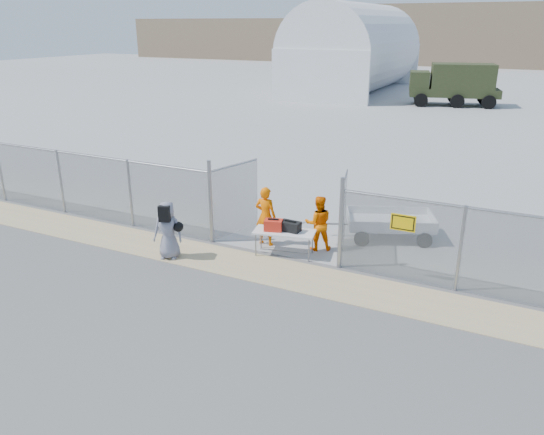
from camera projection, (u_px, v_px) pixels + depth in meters
The scene contains 14 objects.
ground at pixel (237, 283), 13.37m from camera, with size 160.00×160.00×0.00m, color #555252.
tarmac_inside at pixel (463, 95), 48.75m from camera, with size 160.00×80.00×0.01m, color #9C9C9C.
dirt_strip at pixel (256, 267), 14.21m from camera, with size 44.00×1.60×0.01m, color tan.
distant_hills at pixel (538, 36), 75.47m from camera, with size 140.00×6.00×9.00m, color #7F684F, non-canonical shape.
chain_link_fence at pixel (272, 218), 14.68m from camera, with size 40.00×0.20×2.20m, color gray, non-canonical shape.
quonset_hangar at pixel (355, 48), 49.83m from camera, with size 9.00×18.00×8.00m, color silver, non-canonical shape.
folding_table at pixel (284, 243), 14.87m from camera, with size 1.70×0.71×0.72m, color white, non-canonical shape.
orange_bag at pixel (273, 225), 14.74m from camera, with size 0.50×0.33×0.31m, color red.
black_duffel at pixel (290, 226), 14.71m from camera, with size 0.57×0.33×0.27m, color black.
security_worker_left at pixel (266, 216), 15.40m from camera, with size 0.65×0.43×1.77m, color #FF6B00.
security_worker_right at pixel (318, 223), 15.09m from camera, with size 0.78×0.61×1.61m, color #FF6B00.
visitor at pixel (168, 230), 14.54m from camera, with size 0.80×0.52×1.64m, color gray.
utility_trailer at pixel (390, 225), 16.08m from camera, with size 3.32×1.71×0.81m, color white, non-canonical shape.
military_truck at pixel (455, 85), 41.62m from camera, with size 6.78×2.50×3.23m, color #2E351B, non-canonical shape.
Camera 1 is at (6.08, -10.36, 6.15)m, focal length 35.00 mm.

